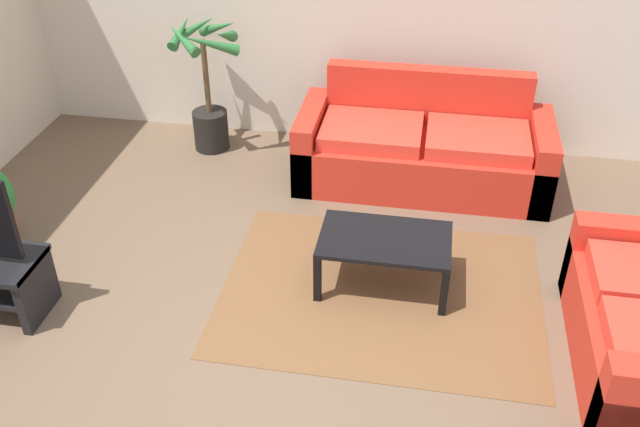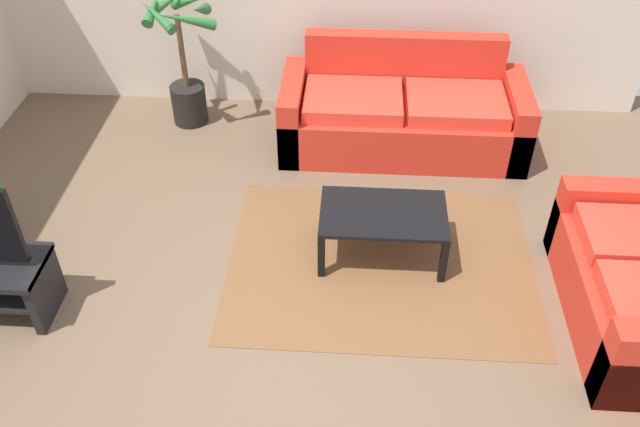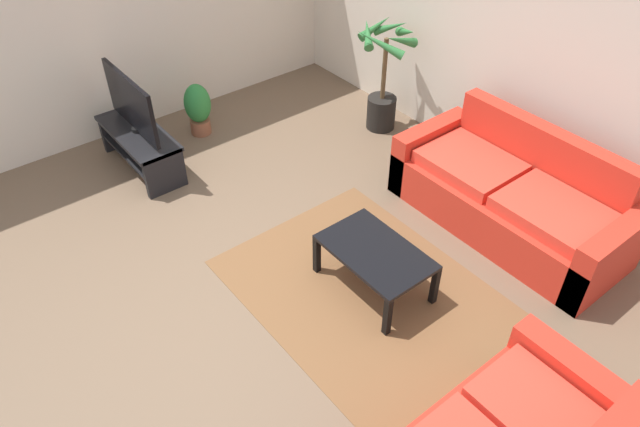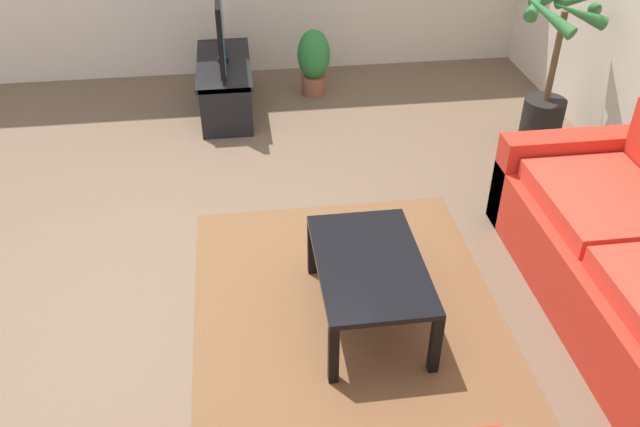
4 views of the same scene
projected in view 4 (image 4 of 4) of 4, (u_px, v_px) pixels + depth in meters
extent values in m
plane|color=brown|center=(219.00, 264.00, 4.04)|extent=(6.60, 6.60, 0.00)
cube|color=red|center=(638.00, 287.00, 3.55)|extent=(2.11, 0.90, 0.42)
cube|color=red|center=(564.00, 177.00, 4.27)|extent=(0.18, 0.90, 0.62)
cube|color=red|center=(602.00, 201.00, 3.74)|extent=(0.84, 0.66, 0.12)
cube|color=black|center=(224.00, 64.00, 5.56)|extent=(1.10, 0.45, 0.04)
cube|color=black|center=(226.00, 88.00, 5.68)|extent=(1.02, 0.39, 0.03)
cube|color=black|center=(225.00, 63.00, 6.09)|extent=(0.06, 0.41, 0.43)
cube|color=black|center=(226.00, 112.00, 5.25)|extent=(0.06, 0.41, 0.43)
cube|color=black|center=(220.00, 25.00, 5.36)|extent=(0.99, 0.04, 0.56)
cube|color=teal|center=(223.00, 24.00, 5.36)|extent=(0.94, 0.01, 0.51)
cylinder|color=black|center=(223.00, 59.00, 5.53)|extent=(0.10, 0.10, 0.04)
cube|color=black|center=(370.00, 263.00, 3.44)|extent=(0.90, 0.56, 0.03)
cube|color=black|center=(312.00, 248.00, 3.87)|extent=(0.05, 0.05, 0.37)
cube|color=black|center=(333.00, 355.00, 3.18)|extent=(0.05, 0.05, 0.37)
cube|color=black|center=(396.00, 241.00, 3.92)|extent=(0.05, 0.05, 0.37)
cube|color=black|center=(435.00, 344.00, 3.24)|extent=(0.05, 0.05, 0.37)
cube|color=brown|center=(349.00, 318.00, 3.65)|extent=(2.20, 1.70, 0.01)
cylinder|color=black|center=(542.00, 121.00, 5.19)|extent=(0.32, 0.32, 0.37)
cylinder|color=brown|center=(555.00, 57.00, 4.89)|extent=(0.05, 0.05, 0.69)
cone|color=#2D7136|center=(579.00, 14.00, 4.49)|extent=(0.11, 0.43, 0.24)
cone|color=#2D7136|center=(598.00, 7.00, 4.61)|extent=(0.43, 0.27, 0.24)
cone|color=#2D7136|center=(538.00, 0.00, 4.74)|extent=(0.39, 0.32, 0.24)
cone|color=#2D7136|center=(545.00, 12.00, 4.53)|extent=(0.49, 0.35, 0.28)
cylinder|color=brown|center=(314.00, 84.00, 6.01)|extent=(0.22, 0.22, 0.17)
ellipsoid|color=#2B7B36|center=(314.00, 54.00, 5.85)|extent=(0.29, 0.29, 0.44)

